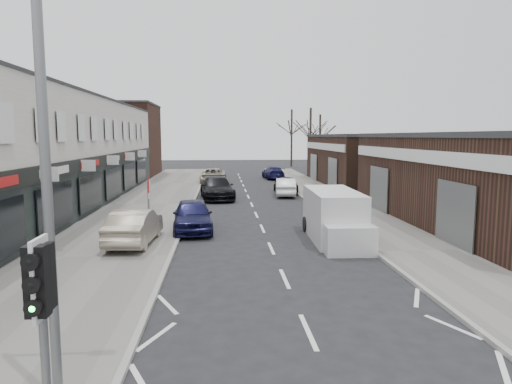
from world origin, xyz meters
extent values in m
plane|color=black|center=(0.00, 0.00, 0.00)|extent=(160.00, 160.00, 0.00)
cube|color=slate|center=(-6.75, 22.00, 0.06)|extent=(5.50, 64.00, 0.12)
cube|color=slate|center=(5.75, 22.00, 0.06)|extent=(3.50, 64.00, 0.12)
cube|color=silver|center=(-13.50, 19.50, 3.55)|extent=(8.00, 41.00, 7.10)
cube|color=#41261C|center=(-13.50, 45.00, 4.00)|extent=(8.00, 10.00, 8.00)
cube|color=#3A261A|center=(12.50, 14.00, 2.25)|extent=(10.00, 18.00, 4.50)
cube|color=#3A261A|center=(12.50, 34.00, 2.25)|extent=(10.00, 16.00, 4.50)
cylinder|color=slate|center=(-4.40, -2.00, 1.62)|extent=(0.12, 0.12, 3.00)
cube|color=silver|center=(-4.40, -2.00, 2.67)|extent=(0.05, 0.55, 1.10)
cube|color=black|center=(-4.40, -2.12, 2.67)|extent=(0.28, 0.22, 0.95)
sphere|color=#0CE533|center=(-4.40, -2.24, 2.37)|extent=(0.18, 0.18, 0.18)
cube|color=black|center=(-4.40, -1.88, 2.67)|extent=(0.26, 0.20, 0.90)
cylinder|color=slate|center=(-4.70, -0.80, 4.12)|extent=(0.16, 0.16, 8.00)
cylinder|color=slate|center=(-5.20, 12.00, 1.37)|extent=(0.07, 0.07, 2.50)
cube|color=white|center=(-5.15, 12.00, 1.97)|extent=(0.04, 0.45, 0.25)
cube|color=silver|center=(2.91, 11.48, 1.09)|extent=(2.12, 4.83, 2.18)
cube|color=silver|center=(2.91, 8.68, 0.57)|extent=(1.95, 0.89, 1.14)
cylinder|color=black|center=(2.02, 9.81, 0.36)|extent=(0.23, 0.73, 0.73)
cylinder|color=black|center=(3.80, 9.81, 0.36)|extent=(0.23, 0.73, 0.73)
cylinder|color=black|center=(2.02, 13.15, 0.36)|extent=(0.23, 0.73, 0.73)
cylinder|color=black|center=(3.80, 13.15, 0.36)|extent=(0.23, 0.73, 0.73)
imported|color=#A39782|center=(-5.60, 10.78, 0.84)|extent=(1.79, 4.48, 1.45)
imported|color=black|center=(-6.98, 4.42, 0.87)|extent=(0.55, 0.36, 1.50)
imported|color=#12133B|center=(-3.40, 13.68, 0.77)|extent=(2.14, 4.63, 1.54)
imported|color=black|center=(-2.34, 25.00, 0.80)|extent=(2.78, 5.70, 1.60)
imported|color=#AEA28B|center=(-2.83, 36.18, 0.71)|extent=(2.48, 5.19, 1.43)
imported|color=white|center=(2.87, 26.26, 0.67)|extent=(1.82, 4.21, 1.35)
imported|color=black|center=(3.16, 28.14, 0.69)|extent=(1.65, 4.08, 1.39)
imported|color=#14143E|center=(3.50, 40.23, 0.67)|extent=(2.20, 4.74, 1.34)
camera|label=1|loc=(-1.98, -8.06, 4.55)|focal=32.00mm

